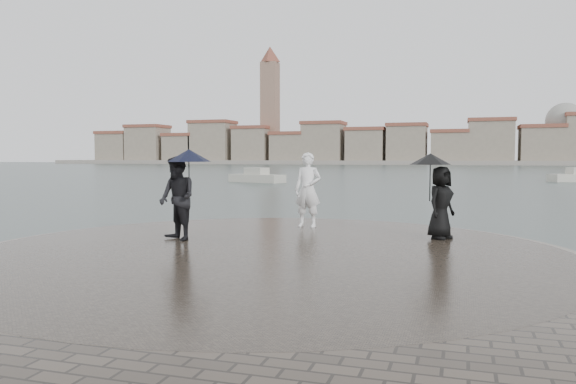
% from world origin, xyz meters
% --- Properties ---
extents(ground, '(400.00, 400.00, 0.00)m').
position_xyz_m(ground, '(0.00, 0.00, 0.00)').
color(ground, '#2B3835').
rests_on(ground, ground).
extents(kerb_ring, '(12.50, 12.50, 0.32)m').
position_xyz_m(kerb_ring, '(0.00, 3.50, 0.16)').
color(kerb_ring, gray).
rests_on(kerb_ring, ground).
extents(quay_tip, '(11.90, 11.90, 0.36)m').
position_xyz_m(quay_tip, '(0.00, 3.50, 0.18)').
color(quay_tip, '#2D261E').
rests_on(quay_tip, ground).
extents(statue, '(0.76, 0.54, 1.99)m').
position_xyz_m(statue, '(-0.23, 7.32, 1.36)').
color(statue, white).
rests_on(statue, quay_tip).
extents(visitor_left, '(1.32, 1.14, 2.04)m').
position_xyz_m(visitor_left, '(-2.35, 4.16, 1.48)').
color(visitor_left, black).
rests_on(visitor_left, quay_tip).
extents(visitor_right, '(1.16, 1.06, 1.95)m').
position_xyz_m(visitor_right, '(3.17, 6.14, 1.44)').
color(visitor_right, black).
rests_on(visitor_right, quay_tip).
extents(far_skyline, '(260.00, 20.00, 37.00)m').
position_xyz_m(far_skyline, '(-6.29, 160.71, 5.61)').
color(far_skyline, gray).
rests_on(far_skyline, ground).
extents(boats, '(33.05, 13.69, 1.50)m').
position_xyz_m(boats, '(0.07, 44.14, 0.38)').
color(boats, '#B7B5A5').
rests_on(boats, ground).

